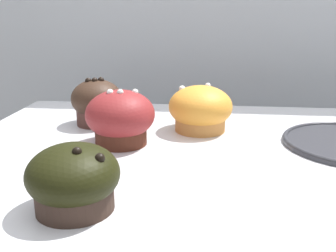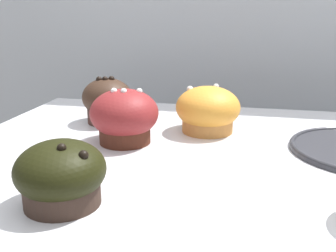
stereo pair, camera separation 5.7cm
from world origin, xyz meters
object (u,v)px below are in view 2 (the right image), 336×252
Objects in this scene: muffin_front_center at (208,111)px; muffin_back_left at (61,175)px; muffin_front_left at (124,117)px; muffin_front_right at (107,101)px.

muffin_front_center is 0.33m from muffin_back_left.
muffin_back_left is 0.22m from muffin_front_left.
muffin_front_center is 1.20× the size of muffin_front_right.
muffin_front_left is at bearing -57.13° from muffin_front_right.
muffin_front_center is 1.13× the size of muffin_back_left.
muffin_front_center reaches higher than muffin_back_left.
muffin_front_left reaches higher than muffin_front_right.
muffin_front_left is 0.13m from muffin_front_right.
muffin_front_left is at bearing 89.52° from muffin_back_left.
muffin_back_left is 1.06× the size of muffin_front_right.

